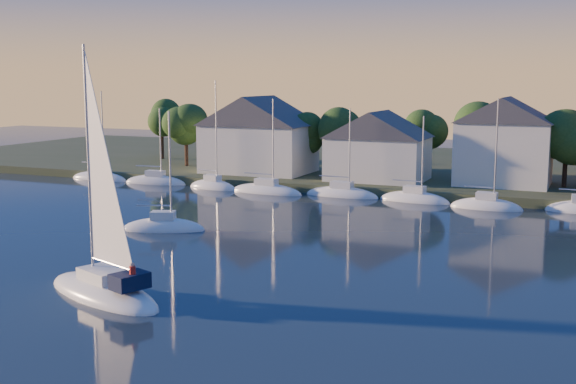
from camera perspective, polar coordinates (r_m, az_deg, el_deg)
The scene contains 10 objects.
ground at distance 32.81m, azimuth -11.99°, elevation -14.15°, with size 260.00×260.00×0.00m, color black.
shoreline_land at distance 101.82m, azimuth 13.20°, elevation 1.49°, with size 160.00×50.00×2.00m, color #324025.
wooden_dock at distance 79.51m, azimuth 10.21°, elevation -0.45°, with size 120.00×3.00×1.00m, color brown.
clubhouse_west at distance 91.80m, azimuth -2.32°, elevation 4.65°, with size 13.65×9.45×9.64m.
clubhouse_centre at distance 85.18m, azimuth 7.15°, elevation 3.72°, with size 11.55×8.40×8.08m.
clubhouse_east at distance 84.28m, azimuth 16.74°, elevation 3.95°, with size 10.50×8.40×9.80m.
tree_line at distance 89.03m, azimuth 13.23°, elevation 5.09°, with size 93.40×5.40×8.90m.
moored_fleet at distance 76.61m, azimuth 9.69°, elevation -0.71°, with size 87.50×2.40×12.05m.
hero_sailboat at distance 44.36m, azimuth -14.31°, elevation -7.20°, with size 10.85×6.81×15.84m.
drifting_sailboat_left at distance 62.38m, azimuth -9.81°, elevation -2.92°, with size 7.50×4.73×11.22m.
Camera 1 is at (17.81, -24.43, 12.75)m, focal length 45.00 mm.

